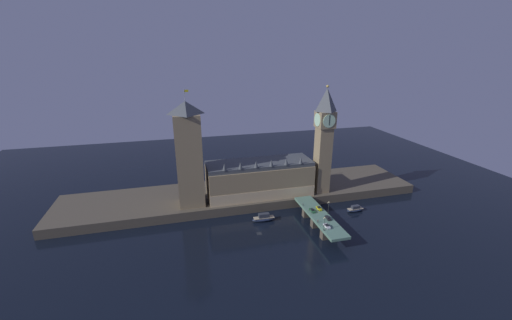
% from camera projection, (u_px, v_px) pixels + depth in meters
% --- Properties ---
extents(ground_plane, '(400.00, 400.00, 0.00)m').
position_uv_depth(ground_plane, '(259.00, 229.00, 164.30)').
color(ground_plane, black).
extents(embankment, '(220.00, 42.00, 5.38)m').
position_uv_depth(embankment, '(243.00, 194.00, 199.12)').
color(embankment, '#4C4438').
rests_on(embankment, ground_plane).
extents(parliament_hall, '(63.04, 22.14, 24.97)m').
position_uv_depth(parliament_hall, '(259.00, 178.00, 189.99)').
color(parliament_hall, '#8E7A56').
rests_on(parliament_hall, embankment).
extents(clock_tower, '(10.25, 10.36, 65.24)m').
position_uv_depth(clock_tower, '(324.00, 138.00, 186.11)').
color(clock_tower, '#8E7A56').
rests_on(clock_tower, embankment).
extents(victoria_tower, '(14.22, 14.22, 64.75)m').
position_uv_depth(victoria_tower, '(189.00, 155.00, 171.30)').
color(victoria_tower, '#8E7A56').
rests_on(victoria_tower, embankment).
extents(bridge, '(10.04, 46.00, 6.84)m').
position_uv_depth(bridge, '(319.00, 218.00, 165.79)').
color(bridge, slate).
rests_on(bridge, ground_plane).
extents(car_northbound_lead, '(2.00, 4.77, 1.34)m').
position_uv_depth(car_northbound_lead, '(312.00, 210.00, 168.29)').
color(car_northbound_lead, '#235633').
rests_on(car_northbound_lead, bridge).
extents(car_northbound_trail, '(2.05, 4.25, 1.60)m').
position_uv_depth(car_northbound_trail, '(327.00, 226.00, 152.77)').
color(car_northbound_trail, white).
rests_on(car_northbound_trail, bridge).
extents(car_southbound_lead, '(1.95, 4.43, 1.39)m').
position_uv_depth(car_southbound_lead, '(328.00, 218.00, 160.67)').
color(car_southbound_lead, black).
rests_on(car_southbound_lead, bridge).
extents(car_southbound_trail, '(1.85, 4.24, 1.56)m').
position_uv_depth(car_southbound_trail, '(319.00, 208.00, 170.38)').
color(car_southbound_trail, yellow).
rests_on(car_southbound_trail, bridge).
extents(pedestrian_near_rail, '(0.38, 0.38, 1.64)m').
position_uv_depth(pedestrian_near_rail, '(318.00, 221.00, 157.22)').
color(pedestrian_near_rail, black).
rests_on(pedestrian_near_rail, bridge).
extents(pedestrian_far_rail, '(0.38, 0.38, 1.57)m').
position_uv_depth(pedestrian_far_rail, '(303.00, 204.00, 174.54)').
color(pedestrian_far_rail, black).
rests_on(pedestrian_far_rail, bridge).
extents(street_lamp_near, '(1.34, 0.60, 7.29)m').
position_uv_depth(street_lamp_near, '(324.00, 222.00, 149.01)').
color(street_lamp_near, '#2D3333').
rests_on(street_lamp_near, bridge).
extents(street_lamp_mid, '(1.34, 0.60, 7.12)m').
position_uv_depth(street_lamp_mid, '(328.00, 206.00, 164.84)').
color(street_lamp_mid, '#2D3333').
rests_on(street_lamp_mid, bridge).
extents(boat_upstream, '(13.08, 4.23, 4.58)m').
position_uv_depth(boat_upstream, '(264.00, 218.00, 171.93)').
color(boat_upstream, '#1E2842').
rests_on(boat_upstream, ground_plane).
extents(boat_downstream, '(10.59, 3.98, 3.67)m').
position_uv_depth(boat_downstream, '(355.00, 209.00, 182.63)').
color(boat_downstream, '#1E2842').
rests_on(boat_downstream, ground_plane).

